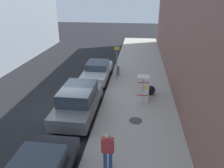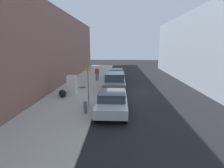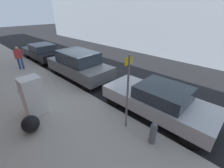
# 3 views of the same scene
# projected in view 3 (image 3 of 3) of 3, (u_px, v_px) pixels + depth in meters

# --- Properties ---
(ground_plane) EXTENTS (80.00, 80.00, 0.00)m
(ground_plane) POSITION_uv_depth(u_px,v_px,m) (90.00, 76.00, 10.17)
(ground_plane) COLOR black
(sidewalk_slab) EXTENTS (4.54, 44.00, 0.16)m
(sidewalk_slab) POSITION_uv_depth(u_px,v_px,m) (29.00, 97.00, 7.62)
(sidewalk_slab) COLOR #B2ADA0
(sidewalk_slab) RESTS_ON ground
(building_facade_across) EXTENTS (2.19, 37.40, 7.99)m
(building_facade_across) POSITION_uv_depth(u_px,v_px,m) (159.00, 10.00, 13.86)
(building_facade_across) COLOR slate
(building_facade_across) RESTS_ON ground
(discarded_refrigerator) EXTENTS (0.74, 0.66, 1.62)m
(discarded_refrigerator) POSITION_uv_depth(u_px,v_px,m) (33.00, 96.00, 6.00)
(discarded_refrigerator) COLOR white
(discarded_refrigerator) RESTS_ON sidewalk_slab
(manhole_cover) EXTENTS (0.70, 0.70, 0.02)m
(manhole_cover) POSITION_uv_depth(u_px,v_px,m) (25.00, 90.00, 8.16)
(manhole_cover) COLOR #47443F
(manhole_cover) RESTS_ON sidewalk_slab
(street_sign_post) EXTENTS (0.36, 0.07, 2.73)m
(street_sign_post) POSITION_uv_depth(u_px,v_px,m) (128.00, 90.00, 4.97)
(street_sign_post) COLOR slate
(street_sign_post) RESTS_ON sidewalk_slab
(fire_hydrant) EXTENTS (0.22, 0.22, 0.79)m
(fire_hydrant) POSITION_uv_depth(u_px,v_px,m) (153.00, 133.00, 4.77)
(fire_hydrant) COLOR slate
(fire_hydrant) RESTS_ON sidewalk_slab
(trash_bag) EXTENTS (0.61, 0.61, 0.61)m
(trash_bag) POSITION_uv_depth(u_px,v_px,m) (31.00, 124.00, 5.29)
(trash_bag) COLOR black
(trash_bag) RESTS_ON sidewalk_slab
(pedestrian_walking_far) EXTENTS (0.47, 0.22, 1.62)m
(pedestrian_walking_far) POSITION_uv_depth(u_px,v_px,m) (19.00, 56.00, 10.59)
(pedestrian_walking_far) COLOR #2D5193
(pedestrian_walking_far) RESTS_ON sidewalk_slab
(parked_sedan_silver) EXTENTS (1.89, 4.62, 1.40)m
(parked_sedan_silver) POSITION_uv_depth(u_px,v_px,m) (158.00, 100.00, 6.19)
(parked_sedan_silver) COLOR silver
(parked_sedan_silver) RESTS_ON ground
(parked_suv_gray) EXTENTS (1.97, 4.77, 1.75)m
(parked_suv_gray) POSITION_uv_depth(u_px,v_px,m) (79.00, 65.00, 9.61)
(parked_suv_gray) COLOR slate
(parked_suv_gray) RESTS_ON ground
(parked_sedan_dark) EXTENTS (1.88, 4.66, 1.42)m
(parked_sedan_dark) POSITION_uv_depth(u_px,v_px,m) (42.00, 52.00, 13.12)
(parked_sedan_dark) COLOR black
(parked_sedan_dark) RESTS_ON ground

